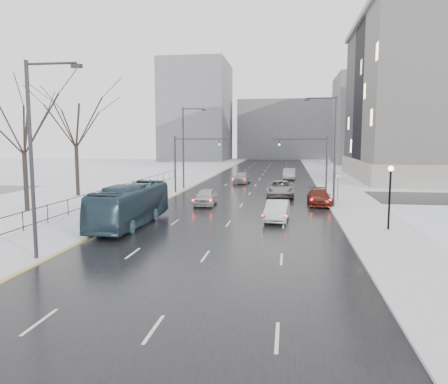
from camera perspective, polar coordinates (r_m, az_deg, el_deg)
The scene contains 25 objects.
road at distance 60.56m, azimuth 4.26°, elevation 1.07°, with size 16.00×150.00×0.04m, color black.
cross_road at distance 48.67m, azimuth 3.26°, elevation -0.36°, with size 130.00×10.00×0.04m, color black.
sidewalk_left at distance 62.18m, azimuth -5.44°, elevation 1.27°, with size 5.00×150.00×0.16m, color silver.
sidewalk_right at distance 60.73m, azimuth 14.19°, elevation 0.95°, with size 5.00×150.00×0.16m, color silver.
park_strip at distance 65.09m, azimuth -13.59°, elevation 1.34°, with size 14.00×150.00×0.12m, color white.
tree_park_d at distance 41.06m, azimuth -24.28°, elevation -2.36°, with size 8.75×8.75×12.50m, color black, non-canonical shape.
tree_park_e at distance 49.86m, azimuth -18.50°, elevation -0.56°, with size 9.45×9.45×13.50m, color black, non-canonical shape.
iron_fence at distance 35.08m, azimuth -21.24°, elevation -2.21°, with size 0.06×70.00×1.30m.
streetlight_r_mid at distance 40.29m, azimuth 13.99°, elevation 5.91°, with size 2.95×0.25×10.00m.
streetlight_l_near at distance 23.62m, azimuth -23.45°, elevation 4.96°, with size 2.95×0.25×10.00m.
streetlight_l_far at distance 53.55m, azimuth -5.11°, elevation 6.30°, with size 2.95×0.25×10.00m.
lamppost_r_mid at distance 31.02m, azimuth 20.87°, elevation 0.46°, with size 0.36×0.36×4.28m.
mast_signal_right at distance 48.24m, azimuth 12.02°, elevation 4.31°, with size 6.10×0.33×6.50m.
mast_signal_left at distance 49.51m, azimuth -5.21°, elevation 4.49°, with size 6.10×0.33×6.50m.
no_uturn_sign at distance 44.54m, azimuth 14.69°, elevation 1.70°, with size 0.60×0.06×2.70m.
bldg_far_right at distance 117.62m, azimuth 20.21°, elevation 8.87°, with size 24.00×20.00×22.00m, color slate.
bldg_far_left at distance 128.05m, azimuth -3.58°, elevation 10.43°, with size 18.00×22.00×28.00m, color slate.
bldg_far_center at distance 140.12m, azimuth 8.30°, elevation 8.02°, with size 30.00×18.00×18.00m, color slate.
bus at distance 31.94m, azimuth -12.10°, elevation -1.67°, with size 2.46×10.50×2.92m, color #253A48.
sedan_center_near at distance 40.85m, azimuth -2.38°, elevation -0.64°, with size 1.83×4.55×1.55m, color #ABACB0.
sedan_right_near at distance 33.29m, azimuth 6.95°, elevation -2.43°, with size 1.63×4.66×1.54m, color silver.
sedan_right_cross at distance 47.34m, azimuth 7.37°, elevation 0.46°, with size 2.85×6.19×1.72m, color gray.
sedan_right_far at distance 41.95m, azimuth 12.30°, elevation -0.64°, with size 2.07×5.09×1.48m, color #5C190F.
sedan_center_far at distance 61.07m, azimuth 2.40°, elevation 1.92°, with size 1.91×4.76×1.62m, color gray.
sedan_right_distant at distance 67.78m, azimuth 8.52°, elevation 2.36°, with size 1.76×5.04×1.66m, color gray.
Camera 1 is at (4.23, -0.09, 6.20)m, focal length 35.00 mm.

